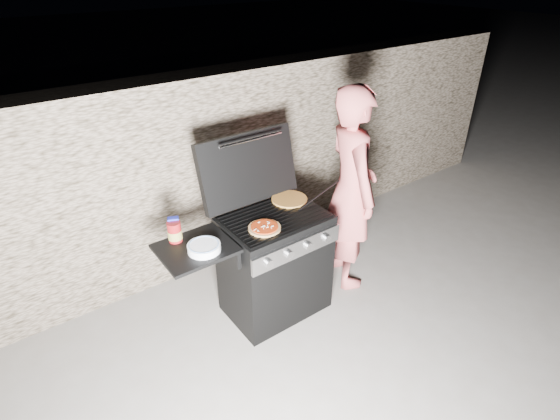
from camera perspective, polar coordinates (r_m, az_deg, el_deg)
ground at (r=3.88m, az=-0.61°, el=-12.45°), size 50.00×50.00×0.00m
stone_wall at (r=4.14m, az=-9.21°, el=5.09°), size 8.00×0.35×1.80m
gas_grill at (r=3.48m, az=-4.04°, el=-8.54°), size 1.34×0.79×0.91m
pizza_topped at (r=3.17m, az=-2.04°, el=-2.29°), size 0.29×0.29×0.03m
pizza_plain at (r=3.55m, az=1.23°, el=1.43°), size 0.33×0.33×0.02m
sauce_jar at (r=3.11m, az=-13.61°, el=-2.77°), size 0.12×0.12×0.15m
blue_carton at (r=3.15m, az=-13.64°, el=-2.26°), size 0.09×0.07×0.16m
plate_stack at (r=3.00m, az=-9.90°, el=-4.85°), size 0.27×0.27×0.05m
person at (r=3.77m, az=9.23°, el=2.59°), size 0.64×0.77×1.81m
tongs at (r=3.55m, az=5.20°, el=2.05°), size 0.49×0.09×0.10m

